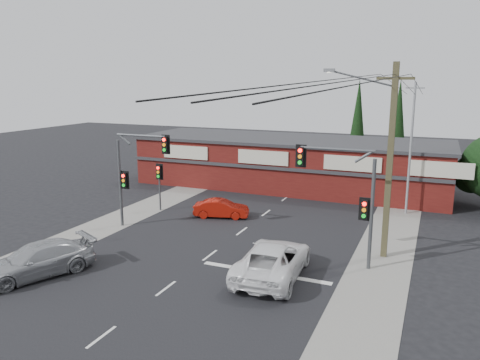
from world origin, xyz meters
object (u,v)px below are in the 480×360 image
at_px(silver_suv, 37,260).
at_px(shop_building, 290,162).
at_px(white_suv, 273,260).
at_px(utility_pole, 387,155).
at_px(red_sedan, 221,208).

distance_m(silver_suv, shop_building, 23.68).
distance_m(white_suv, utility_pole, 7.91).
xyz_separation_m(silver_suv, utility_pole, (14.72, 9.02, 4.62)).
bearing_deg(white_suv, red_sedan, -54.44).
distance_m(red_sedan, shop_building, 11.04).
distance_m(silver_suv, utility_pole, 17.87).
xyz_separation_m(silver_suv, shop_building, (5.36, 23.02, 1.36)).
height_order(red_sedan, utility_pole, utility_pole).
bearing_deg(red_sedan, utility_pole, -122.37).
bearing_deg(shop_building, red_sedan, -97.68).
xyz_separation_m(white_suv, shop_building, (-4.93, 18.70, 1.31)).
height_order(silver_suv, shop_building, shop_building).
distance_m(shop_building, utility_pole, 17.15).
bearing_deg(utility_pole, shop_building, 123.76).
relative_size(white_suv, utility_pole, 0.59).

